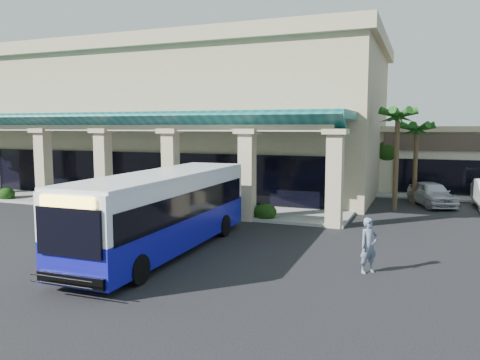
% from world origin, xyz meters
% --- Properties ---
extents(ground, '(110.00, 110.00, 0.00)m').
position_xyz_m(ground, '(0.00, 0.00, 0.00)').
color(ground, black).
extents(main_building, '(30.80, 14.80, 11.35)m').
position_xyz_m(main_building, '(-8.00, 16.00, 5.67)').
color(main_building, tan).
rests_on(main_building, ground).
extents(arcade, '(30.00, 6.20, 5.70)m').
position_xyz_m(arcade, '(-8.00, 6.80, 2.85)').
color(arcade, '#0E5453').
rests_on(arcade, ground).
extents(palm_0, '(2.40, 2.40, 6.60)m').
position_xyz_m(palm_0, '(8.50, 11.00, 3.30)').
color(palm_0, '#154011').
rests_on(palm_0, ground).
extents(palm_1, '(2.40, 2.40, 5.80)m').
position_xyz_m(palm_1, '(9.50, 14.00, 2.90)').
color(palm_1, '#154011').
rests_on(palm_1, ground).
extents(broadleaf_tree, '(2.60, 2.60, 4.81)m').
position_xyz_m(broadleaf_tree, '(7.50, 19.00, 2.41)').
color(broadleaf_tree, black).
rests_on(broadleaf_tree, ground).
extents(transit_bus, '(2.77, 11.15, 3.10)m').
position_xyz_m(transit_bus, '(0.67, -1.79, 1.55)').
color(transit_bus, '#1415A3').
rests_on(transit_bus, ground).
extents(pedestrian, '(0.79, 0.80, 1.86)m').
position_xyz_m(pedestrian, '(8.36, -1.58, 0.93)').
color(pedestrian, slate).
rests_on(pedestrian, ground).
extents(car_silver, '(3.31, 4.82, 1.52)m').
position_xyz_m(car_silver, '(10.52, 13.54, 0.76)').
color(car_silver, silver).
rests_on(car_silver, ground).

